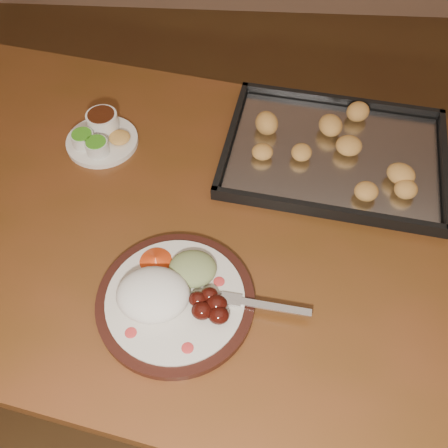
{
  "coord_description": "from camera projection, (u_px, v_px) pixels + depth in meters",
  "views": [
    {
      "loc": [
        -0.06,
        -0.69,
        1.59
      ],
      "look_at": [
        -0.1,
        -0.09,
        0.77
      ],
      "focal_mm": 40.0,
      "sensor_mm": 36.0,
      "label": 1
    }
  ],
  "objects": [
    {
      "name": "ground",
      "position": [
        254.0,
        339.0,
        1.69
      ],
      "size": [
        4.0,
        4.0,
        0.0
      ],
      "primitive_type": "plane",
      "color": "#543A1C",
      "rests_on": "ground"
    },
    {
      "name": "dining_table",
      "position": [
        212.0,
        246.0,
        1.12
      ],
      "size": [
        1.65,
        1.18,
        0.75
      ],
      "rotation": [
        0.0,
        0.0,
        -0.2
      ],
      "color": "brown",
      "rests_on": "ground"
    },
    {
      "name": "dinner_plate",
      "position": [
        172.0,
        295.0,
        0.92
      ],
      "size": [
        0.4,
        0.29,
        0.07
      ],
      "rotation": [
        0.0,
        0.0,
        -0.06
      ],
      "color": "black",
      "rests_on": "dining_table"
    },
    {
      "name": "condiment_saucer",
      "position": [
        101.0,
        135.0,
        1.17
      ],
      "size": [
        0.17,
        0.17,
        0.06
      ],
      "rotation": [
        0.0,
        0.0,
        -0.23
      ],
      "color": "white",
      "rests_on": "dining_table"
    },
    {
      "name": "baking_tray",
      "position": [
        334.0,
        153.0,
        1.14
      ],
      "size": [
        0.55,
        0.44,
        0.05
      ],
      "rotation": [
        0.0,
        0.0,
        -0.15
      ],
      "color": "black",
      "rests_on": "dining_table"
    }
  ]
}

